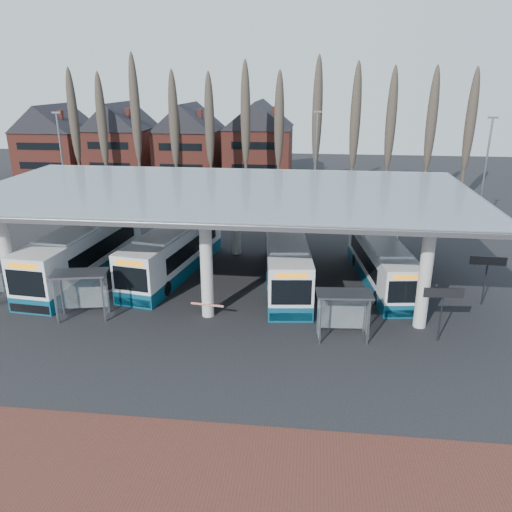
# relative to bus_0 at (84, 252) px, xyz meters

# --- Properties ---
(ground) EXTENTS (140.00, 140.00, 0.00)m
(ground) POSITION_rel_bus_0_xyz_m (9.82, -7.84, -1.68)
(ground) COLOR black
(ground) RESTS_ON ground
(station_canopy) EXTENTS (32.00, 16.00, 6.34)m
(station_canopy) POSITION_rel_bus_0_xyz_m (9.82, 0.16, 4.00)
(station_canopy) COLOR beige
(station_canopy) RESTS_ON ground
(poplar_row) EXTENTS (45.10, 1.10, 14.50)m
(poplar_row) POSITION_rel_bus_0_xyz_m (9.82, 25.16, 7.10)
(poplar_row) COLOR #473D33
(poplar_row) RESTS_ON ground
(townhouse_row) EXTENTS (36.80, 10.30, 12.25)m
(townhouse_row) POSITION_rel_bus_0_xyz_m (-5.93, 36.16, 4.26)
(townhouse_row) COLOR maroon
(townhouse_row) RESTS_ON ground
(lamp_post_a) EXTENTS (0.80, 0.16, 10.17)m
(lamp_post_a) POSITION_rel_bus_0_xyz_m (-8.18, 14.16, 3.66)
(lamp_post_a) COLOR slate
(lamp_post_a) RESTS_ON ground
(lamp_post_b) EXTENTS (0.80, 0.16, 10.17)m
(lamp_post_b) POSITION_rel_bus_0_xyz_m (15.82, 18.16, 3.66)
(lamp_post_b) COLOR slate
(lamp_post_b) RESTS_ON ground
(lamp_post_c) EXTENTS (0.80, 0.16, 10.17)m
(lamp_post_c) POSITION_rel_bus_0_xyz_m (29.82, 12.16, 3.66)
(lamp_post_c) COLOR slate
(lamp_post_c) RESTS_ON ground
(bus_0) EXTENTS (3.85, 13.01, 3.56)m
(bus_0) POSITION_rel_bus_0_xyz_m (0.00, 0.00, 0.00)
(bus_0) COLOR white
(bus_0) RESTS_ON ground
(bus_1) EXTENTS (4.58, 12.34, 3.36)m
(bus_1) POSITION_rel_bus_0_xyz_m (6.10, 1.16, -0.10)
(bus_1) COLOR white
(bus_1) RESTS_ON ground
(bus_2) EXTENTS (3.89, 12.29, 3.36)m
(bus_2) POSITION_rel_bus_0_xyz_m (13.99, 0.34, -0.10)
(bus_2) COLOR white
(bus_2) RESTS_ON ground
(bus_3) EXTENTS (3.70, 11.07, 3.02)m
(bus_3) POSITION_rel_bus_0_xyz_m (20.37, 0.94, -0.26)
(bus_3) COLOR white
(bus_3) RESTS_ON ground
(shelter_1) EXTENTS (3.28, 2.10, 2.81)m
(shelter_1) POSITION_rel_bus_0_xyz_m (2.73, -6.32, 0.37)
(shelter_1) COLOR gray
(shelter_1) RESTS_ON ground
(shelter_2) EXTENTS (2.98, 1.66, 2.67)m
(shelter_2) POSITION_rel_bus_0_xyz_m (17.43, -7.14, 0.26)
(shelter_2) COLOR gray
(shelter_2) RESTS_ON ground
(info_sign_0) EXTENTS (2.03, 0.26, 3.01)m
(info_sign_0) POSITION_rel_bus_0_xyz_m (22.47, -6.91, 0.85)
(info_sign_0) COLOR black
(info_sign_0) RESTS_ON ground
(info_sign_1) EXTENTS (2.09, 0.15, 3.11)m
(info_sign_1) POSITION_rel_bus_0_xyz_m (26.17, -1.97, 0.93)
(info_sign_1) COLOR black
(info_sign_1) RESTS_ON ground
(barrier) EXTENTS (1.95, 0.65, 0.98)m
(barrier) POSITION_rel_bus_0_xyz_m (9.86, -5.59, -0.92)
(barrier) COLOR black
(barrier) RESTS_ON ground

